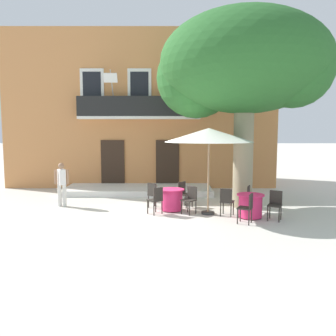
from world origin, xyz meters
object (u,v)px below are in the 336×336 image
cafe_table_middle (251,206)px  plane_tree (243,66)px  cafe_chair_middle_2 (228,200)px  cafe_chair_near_tree_0 (155,193)px  cafe_chair_near_tree_2 (191,198)px  cafe_chair_near_tree_1 (157,199)px  cafe_chair_near_tree_3 (185,192)px  cafe_chair_middle_0 (276,203)px  pedestrian_near_entrance (63,182)px  cafe_chair_middle_3 (248,206)px  cafe_chair_middle_1 (253,197)px  cafe_umbrella (210,135)px  cafe_table_near_tree (173,199)px

cafe_table_middle → plane_tree: bearing=90.2°
cafe_table_middle → cafe_chair_middle_2: size_ratio=0.95×
plane_tree → cafe_chair_near_tree_0: 5.47m
cafe_chair_near_tree_2 → cafe_table_middle: (1.88, -0.56, -0.14)m
cafe_table_middle → cafe_chair_middle_2: (-0.72, 0.22, 0.14)m
cafe_chair_near_tree_1 → cafe_chair_middle_2: (2.29, -0.24, 0.00)m
cafe_chair_near_tree_3 → cafe_chair_middle_0: same height
cafe_chair_near_tree_0 → pedestrian_near_entrance: 3.40m
cafe_chair_near_tree_0 → cafe_chair_near_tree_1: same height
cafe_chair_middle_2 → cafe_chair_middle_3: 1.04m
cafe_chair_near_tree_3 → cafe_chair_middle_1: same height
cafe_chair_middle_1 → pedestrian_near_entrance: bearing=171.8°
cafe_chair_middle_1 → cafe_chair_near_tree_1: bearing=-175.3°
cafe_umbrella → cafe_chair_near_tree_1: bearing=-178.3°
cafe_chair_near_tree_1 → cafe_table_middle: bearing=-8.7°
cafe_chair_near_tree_3 → cafe_chair_middle_0: size_ratio=1.00×
plane_tree → cafe_chair_near_tree_0: (-3.12, -0.30, -4.48)m
cafe_chair_middle_1 → pedestrian_near_entrance: size_ratio=0.57×
cafe_chair_middle_0 → cafe_chair_middle_1: size_ratio=1.00×
plane_tree → pedestrian_near_entrance: (-6.49, -0.02, -4.11)m
cafe_chair_near_tree_0 → cafe_umbrella: cafe_umbrella is taller
cafe_chair_middle_2 → pedestrian_near_entrance: pedestrian_near_entrance is taller
cafe_table_middle → cafe_table_near_tree: bearing=158.1°
cafe_chair_middle_1 → cafe_table_middle: bearing=-106.2°
cafe_table_near_tree → cafe_table_middle: 2.68m
cafe_chair_middle_3 → pedestrian_near_entrance: 6.69m
cafe_chair_middle_1 → cafe_umbrella: bearing=-172.0°
cafe_chair_middle_3 → cafe_chair_middle_1: bearing=71.9°
pedestrian_near_entrance → cafe_umbrella: bearing=-12.7°
plane_tree → cafe_chair_near_tree_0: size_ratio=7.63×
cafe_chair_near_tree_0 → pedestrian_near_entrance: bearing=175.2°
cafe_umbrella → pedestrian_near_entrance: (-5.21, 1.17, -1.71)m
cafe_chair_near_tree_3 → cafe_umbrella: cafe_umbrella is taller
cafe_chair_near_tree_2 → cafe_chair_middle_1: bearing=4.6°
plane_tree → cafe_chair_middle_2: plane_tree is taller
cafe_chair_near_tree_2 → cafe_umbrella: 2.16m
plane_tree → pedestrian_near_entrance: bearing=-179.9°
cafe_umbrella → pedestrian_near_entrance: bearing=167.3°
plane_tree → cafe_table_middle: (0.00, -1.70, -4.62)m
cafe_chair_near_tree_2 → cafe_chair_middle_3: bearing=-37.9°
plane_tree → cafe_chair_near_tree_3: 4.92m
cafe_chair_near_tree_0 → cafe_chair_near_tree_2: 1.51m
cafe_chair_middle_0 → cafe_umbrella: 2.99m
cafe_table_near_tree → cafe_chair_near_tree_3: bearing=53.3°
plane_tree → pedestrian_near_entrance: 7.68m
pedestrian_near_entrance → cafe_chair_middle_3: bearing=-21.0°
cafe_chair_near_tree_2 → cafe_chair_middle_0: same height
plane_tree → cafe_chair_near_tree_1: plane_tree is taller
cafe_chair_near_tree_1 → cafe_chair_near_tree_3: (0.97, 1.15, 0.00)m
cafe_chair_near_tree_0 → cafe_chair_middle_1: bearing=-11.5°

